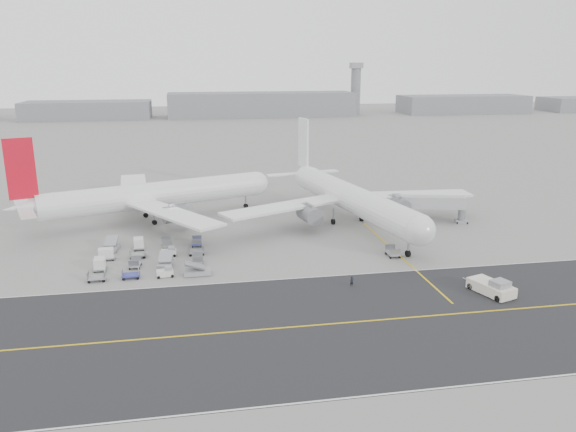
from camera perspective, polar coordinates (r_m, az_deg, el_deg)
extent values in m
plane|color=gray|center=(85.93, -6.64, -6.25)|extent=(700.00, 700.00, 0.00)
cube|color=#272729|center=(70.00, -1.50, -11.37)|extent=(220.00, 32.00, 0.02)
cube|color=gold|center=(69.99, -1.50, -11.36)|extent=(220.00, 0.30, 0.01)
cube|color=silver|center=(84.28, -3.13, -6.58)|extent=(220.00, 0.25, 0.01)
cube|color=silver|center=(56.52, 1.04, -18.47)|extent=(220.00, 0.25, 0.01)
cube|color=gold|center=(96.73, 11.23, -3.93)|extent=(0.30, 40.00, 0.01)
cylinder|color=slate|center=(360.66, 6.88, 12.48)|extent=(6.00, 6.00, 28.00)
cube|color=#99999E|center=(360.24, 6.96, 14.94)|extent=(7.00, 7.00, 3.50)
cylinder|color=white|center=(117.68, -13.21, 2.12)|extent=(44.75, 20.16, 5.23)
sphere|color=white|center=(125.76, -3.21, 3.35)|extent=(5.12, 5.12, 5.12)
cone|color=white|center=(113.51, -24.84, 0.81)|extent=(9.96, 7.41, 4.71)
cube|color=red|center=(112.05, -25.53, 4.35)|extent=(4.89, 2.14, 11.13)
cube|color=white|center=(108.97, -25.05, 0.30)|extent=(5.15, 8.70, 0.25)
cube|color=white|center=(117.89, -25.46, 1.30)|extent=(5.15, 8.70, 0.25)
cube|color=white|center=(104.73, -11.59, 0.22)|extent=(18.46, 23.95, 0.45)
cube|color=white|center=(130.54, -15.41, 2.97)|extent=(7.94, 25.45, 0.45)
cylinder|color=slate|center=(109.69, -11.16, 0.23)|extent=(6.33, 4.91, 3.24)
cylinder|color=slate|center=(127.29, -13.91, 2.16)|extent=(6.33, 4.91, 3.24)
cylinder|color=black|center=(125.69, -4.31, 1.04)|extent=(1.10, 0.80, 0.99)
cylinder|color=black|center=(115.51, -13.40, -0.63)|extent=(1.10, 0.80, 0.99)
cylinder|color=black|center=(121.35, -14.25, 0.08)|extent=(1.10, 0.80, 0.99)
cylinder|color=gray|center=(125.36, -4.33, 1.65)|extent=(0.36, 0.36, 2.75)
cylinder|color=white|center=(111.65, 6.52, 1.78)|extent=(14.25, 46.69, 5.34)
sphere|color=white|center=(92.43, 13.21, -1.41)|extent=(5.23, 5.23, 5.23)
cone|color=white|center=(133.12, 1.65, 4.26)|extent=(6.47, 9.84, 4.80)
cube|color=white|center=(132.42, 1.58, 7.44)|extent=(1.48, 5.11, 11.35)
cube|color=white|center=(132.15, -0.37, 4.24)|extent=(8.85, 4.16, 0.25)
cube|color=white|center=(135.71, 3.34, 4.51)|extent=(8.85, 4.16, 0.25)
cube|color=white|center=(107.17, -0.44, 0.94)|extent=(25.53, 16.00, 0.45)
cube|color=white|center=(119.78, 12.23, 2.13)|extent=(25.79, 6.93, 0.45)
cylinder|color=slate|center=(107.09, 2.19, 0.18)|extent=(4.35, 6.21, 3.31)
cylinder|color=slate|center=(115.90, 10.99, 1.08)|extent=(4.35, 6.21, 3.31)
cylinder|color=black|center=(96.14, 12.09, -3.75)|extent=(0.71, 1.23, 1.16)
cylinder|color=black|center=(112.95, 4.61, -0.57)|extent=(0.71, 1.23, 1.16)
cylinder|color=black|center=(115.80, 7.47, -0.25)|extent=(0.71, 1.23, 1.16)
cylinder|color=gray|center=(95.70, 12.13, -2.96)|extent=(0.36, 0.36, 2.80)
cube|color=silver|center=(84.43, 19.93, -6.87)|extent=(4.99, 7.10, 1.46)
cube|color=#99999E|center=(83.17, 20.74, -6.48)|extent=(2.83, 2.69, 0.94)
cylinder|color=gray|center=(87.00, 17.98, -6.29)|extent=(1.01, 2.62, 0.17)
cylinder|color=black|center=(82.13, 20.56, -7.87)|extent=(0.69, 1.02, 0.94)
cylinder|color=black|center=(84.09, 21.79, -7.45)|extent=(0.69, 1.02, 0.94)
cylinder|color=black|center=(85.17, 18.05, -6.80)|extent=(0.69, 1.02, 0.94)
cylinder|color=black|center=(87.05, 19.29, -6.43)|extent=(0.69, 1.02, 0.94)
cylinder|color=gray|center=(118.79, 17.22, 0.20)|extent=(1.46, 1.46, 3.65)
cube|color=#99999E|center=(119.18, 17.17, -0.50)|extent=(2.88, 2.88, 0.64)
cube|color=#AFAFB4|center=(116.90, 14.26, 1.38)|extent=(13.92, 5.81, 2.38)
cube|color=#99999E|center=(115.89, 11.06, 1.45)|extent=(1.77, 3.10, 2.74)
cylinder|color=black|center=(120.36, 17.53, -0.40)|extent=(0.40, 0.60, 0.55)
imported|color=black|center=(82.46, 6.50, -6.61)|extent=(0.65, 0.52, 1.56)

